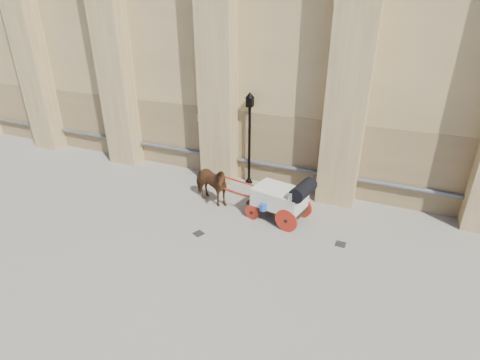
% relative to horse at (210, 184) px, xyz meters
% --- Properties ---
extents(ground, '(90.00, 90.00, 0.00)m').
position_rel_horse_xyz_m(ground, '(0.37, -1.48, -0.80)').
color(ground, slate).
rests_on(ground, ground).
extents(horse, '(2.08, 1.42, 1.61)m').
position_rel_horse_xyz_m(horse, '(0.00, 0.00, 0.00)').
color(horse, brown).
rests_on(horse, ground).
extents(carriage, '(3.92, 1.73, 1.66)m').
position_rel_horse_xyz_m(carriage, '(2.90, -0.11, 0.09)').
color(carriage, black).
rests_on(carriage, ground).
extents(street_lamp, '(0.36, 0.36, 3.87)m').
position_rel_horse_xyz_m(street_lamp, '(0.69, 2.24, 1.27)').
color(street_lamp, black).
rests_on(street_lamp, ground).
extents(drain_grate_near, '(0.42, 0.42, 0.01)m').
position_rel_horse_xyz_m(drain_grate_near, '(0.61, -2.05, -0.80)').
color(drain_grate_near, black).
rests_on(drain_grate_near, ground).
extents(drain_grate_far, '(0.33, 0.33, 0.01)m').
position_rel_horse_xyz_m(drain_grate_far, '(5.09, -0.78, -0.80)').
color(drain_grate_far, black).
rests_on(drain_grate_far, ground).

